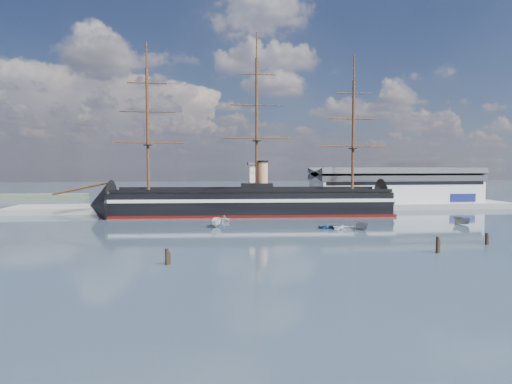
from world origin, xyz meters
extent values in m
plane|color=#252D39|center=(0.00, 40.00, 0.00)|extent=(600.00, 600.00, 0.00)
cube|color=slate|center=(10.00, 76.00, 0.00)|extent=(180.00, 18.00, 2.00)
cube|color=#B7BABC|center=(58.00, 80.00, 7.00)|extent=(62.00, 20.00, 10.00)
cube|color=#3F4247|center=(58.00, 80.00, 12.60)|extent=(63.00, 21.00, 2.00)
cube|color=silver|center=(3.00, 73.00, 9.00)|extent=(4.00, 4.00, 14.00)
cube|color=#3F4247|center=(3.00, 73.00, 16.50)|extent=(5.00, 5.00, 1.00)
cube|color=black|center=(0.00, 60.00, 4.00)|extent=(88.89, 21.97, 7.00)
cube|color=silver|center=(0.00, 60.00, 5.20)|extent=(90.90, 22.35, 1.00)
cube|color=#460A06|center=(0.00, 60.00, 0.35)|extent=(90.90, 22.31, 0.90)
cone|color=black|center=(-46.50, 60.00, 3.70)|extent=(15.04, 16.60, 15.68)
cone|color=black|center=(46.50, 60.00, 3.70)|extent=(12.04, 16.39, 15.68)
cube|color=brown|center=(0.00, 60.00, 7.60)|extent=(88.80, 20.69, 0.40)
cube|color=black|center=(2.00, 60.00, 9.00)|extent=(10.39, 6.67, 2.50)
cylinder|color=tan|center=(4.00, 60.00, 12.50)|extent=(3.20, 3.20, 9.00)
cylinder|color=#381E0F|center=(-52.00, 60.00, 9.00)|extent=(17.76, 1.91, 4.43)
cylinder|color=#381E0F|center=(-32.00, 60.00, 26.80)|extent=(0.90, 0.90, 38.00)
cylinder|color=#381E0F|center=(2.00, 60.00, 28.80)|extent=(0.90, 0.90, 42.00)
cylinder|color=#381E0F|center=(34.00, 60.00, 25.80)|extent=(0.90, 0.90, 36.00)
imported|color=silver|center=(-11.79, 34.71, 0.00)|extent=(7.50, 3.57, 2.88)
imported|color=navy|center=(16.36, 28.39, 0.00)|extent=(1.40, 3.16, 1.45)
imported|color=slate|center=(24.05, 25.47, 0.00)|extent=(6.56, 3.68, 2.48)
imported|color=silver|center=(-9.10, 44.66, 0.00)|extent=(5.19, 5.55, 1.95)
imported|color=white|center=(19.63, 26.24, 0.00)|extent=(1.88, 3.32, 1.46)
imported|color=gray|center=(54.49, 30.94, 0.00)|extent=(7.15, 3.95, 2.71)
cylinder|color=black|center=(-21.14, -6.68, 0.00)|extent=(0.64, 0.64, 3.37)
cylinder|color=black|center=(27.29, -3.54, 0.00)|extent=(0.64, 0.64, 3.74)
cylinder|color=black|center=(41.69, 2.97, 0.00)|extent=(0.64, 0.64, 3.09)
camera|label=1|loc=(-15.43, -76.14, 16.16)|focal=30.00mm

